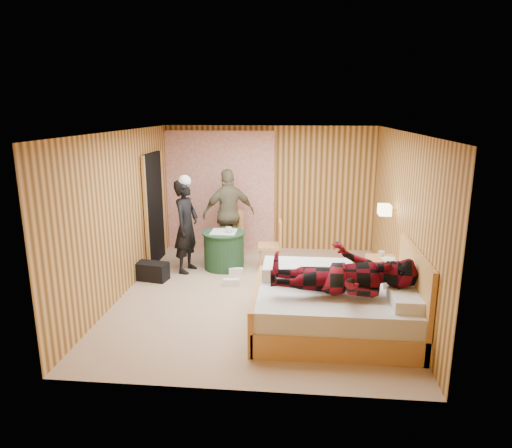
# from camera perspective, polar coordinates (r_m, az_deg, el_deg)

# --- Properties ---
(floor) EXTENTS (4.20, 5.00, 0.01)m
(floor) POSITION_cam_1_polar(r_m,az_deg,el_deg) (7.19, 0.29, -8.83)
(floor) COLOR tan
(floor) RESTS_ON ground
(ceiling) EXTENTS (4.20, 5.00, 0.01)m
(ceiling) POSITION_cam_1_polar(r_m,az_deg,el_deg) (6.63, 0.32, 11.48)
(ceiling) COLOR white
(ceiling) RESTS_ON wall_back
(wall_back) EXTENTS (4.20, 0.02, 2.50)m
(wall_back) POSITION_cam_1_polar(r_m,az_deg,el_deg) (9.25, 1.70, 4.44)
(wall_back) COLOR tan
(wall_back) RESTS_ON floor
(wall_left) EXTENTS (0.02, 5.00, 2.50)m
(wall_left) POSITION_cam_1_polar(r_m,az_deg,el_deg) (7.29, -16.37, 1.23)
(wall_left) COLOR tan
(wall_left) RESTS_ON floor
(wall_right) EXTENTS (0.02, 5.00, 2.50)m
(wall_right) POSITION_cam_1_polar(r_m,az_deg,el_deg) (6.94, 17.84, 0.48)
(wall_right) COLOR tan
(wall_right) RESTS_ON floor
(curtain) EXTENTS (2.20, 0.08, 2.40)m
(curtain) POSITION_cam_1_polar(r_m,az_deg,el_deg) (9.31, -4.50, 4.16)
(curtain) COLOR beige
(curtain) RESTS_ON floor
(doorway) EXTENTS (0.06, 0.90, 2.05)m
(doorway) POSITION_cam_1_polar(r_m,az_deg,el_deg) (8.61, -12.63, 1.85)
(doorway) COLOR black
(doorway) RESTS_ON floor
(wall_lamp) EXTENTS (0.26, 0.24, 0.16)m
(wall_lamp) POSITION_cam_1_polar(r_m,az_deg,el_deg) (7.33, 15.79, 1.73)
(wall_lamp) COLOR gold
(wall_lamp) RESTS_ON wall_right
(bed) EXTENTS (2.08, 1.64, 1.12)m
(bed) POSITION_cam_1_polar(r_m,az_deg,el_deg) (6.10, 10.09, -10.10)
(bed) COLOR #DAA959
(bed) RESTS_ON floor
(nightstand) EXTENTS (0.46, 0.62, 0.60)m
(nightstand) POSITION_cam_1_polar(r_m,az_deg,el_deg) (7.26, 15.41, -6.50)
(nightstand) COLOR #DAA959
(nightstand) RESTS_ON floor
(round_table) EXTENTS (0.77, 0.77, 0.69)m
(round_table) POSITION_cam_1_polar(r_m,az_deg,el_deg) (8.27, -4.02, -3.21)
(round_table) COLOR #214826
(round_table) RESTS_ON floor
(chair_far) EXTENTS (0.55, 0.55, 0.93)m
(chair_far) POSITION_cam_1_polar(r_m,az_deg,el_deg) (8.79, -3.18, -0.82)
(chair_far) COLOR #DAA959
(chair_far) RESTS_ON floor
(chair_near) EXTENTS (0.44, 0.44, 0.90)m
(chair_near) POSITION_cam_1_polar(r_m,az_deg,el_deg) (8.13, 2.28, -2.19)
(chair_near) COLOR #DAA959
(chair_near) RESTS_ON floor
(duffel_bag) EXTENTS (0.58, 0.38, 0.30)m
(duffel_bag) POSITION_cam_1_polar(r_m,az_deg,el_deg) (7.94, -12.88, -5.78)
(duffel_bag) COLOR black
(duffel_bag) RESTS_ON floor
(sneaker_left) EXTENTS (0.26, 0.13, 0.11)m
(sneaker_left) POSITION_cam_1_polar(r_m,az_deg,el_deg) (8.03, -2.51, -5.92)
(sneaker_left) COLOR silver
(sneaker_left) RESTS_ON floor
(sneaker_right) EXTENTS (0.27, 0.14, 0.12)m
(sneaker_right) POSITION_cam_1_polar(r_m,az_deg,el_deg) (7.53, -3.09, -7.30)
(sneaker_right) COLOR silver
(sneaker_right) RESTS_ON floor
(woman_standing) EXTENTS (0.51, 0.67, 1.64)m
(woman_standing) POSITION_cam_1_polar(r_m,az_deg,el_deg) (8.06, -8.72, -0.29)
(woman_standing) COLOR black
(woman_standing) RESTS_ON floor
(man_at_table) EXTENTS (1.09, 0.78, 1.72)m
(man_at_table) POSITION_cam_1_polar(r_m,az_deg,el_deg) (8.75, -3.39, 1.28)
(man_at_table) COLOR #6C6348
(man_at_table) RESTS_ON floor
(man_on_bed) EXTENTS (0.86, 0.67, 1.77)m
(man_on_bed) POSITION_cam_1_polar(r_m,az_deg,el_deg) (5.65, 10.85, -4.88)
(man_on_bed) COLOR maroon
(man_on_bed) RESTS_ON bed
(book_lower) EXTENTS (0.23, 0.27, 0.02)m
(book_lower) POSITION_cam_1_polar(r_m,az_deg,el_deg) (7.12, 15.63, -4.37)
(book_lower) COLOR silver
(book_lower) RESTS_ON nightstand
(book_upper) EXTENTS (0.21, 0.25, 0.02)m
(book_upper) POSITION_cam_1_polar(r_m,az_deg,el_deg) (7.11, 15.64, -4.22)
(book_upper) COLOR silver
(book_upper) RESTS_ON nightstand
(cup_nightstand) EXTENTS (0.12, 0.12, 0.09)m
(cup_nightstand) POSITION_cam_1_polar(r_m,az_deg,el_deg) (7.27, 15.41, -3.65)
(cup_nightstand) COLOR silver
(cup_nightstand) RESTS_ON nightstand
(cup_table) EXTENTS (0.16, 0.16, 0.10)m
(cup_table) POSITION_cam_1_polar(r_m,az_deg,el_deg) (8.10, -3.43, -0.72)
(cup_table) COLOR silver
(cup_table) RESTS_ON round_table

